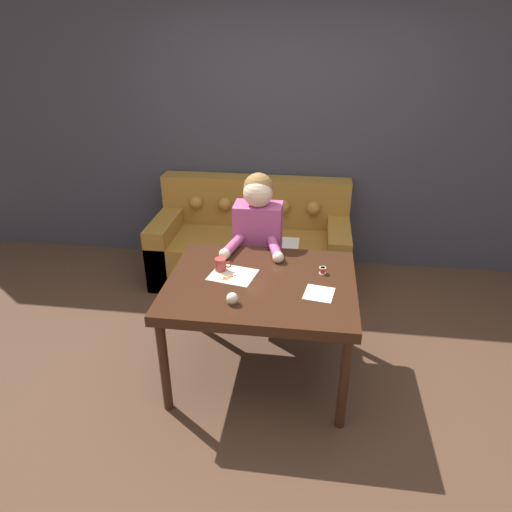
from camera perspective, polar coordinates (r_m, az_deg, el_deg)
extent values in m
plane|color=#4C3323|center=(3.31, 1.35, -14.96)|extent=(16.00, 16.00, 0.00)
cube|color=#383842|center=(4.42, 4.39, 15.08)|extent=(8.00, 0.06, 2.60)
cube|color=#381E11|center=(2.95, 0.65, -3.69)|extent=(1.21, 0.98, 0.07)
cylinder|color=#381E11|center=(2.94, -11.39, -13.42)|extent=(0.06, 0.06, 0.67)
cylinder|color=#381E11|center=(2.82, 10.92, -15.38)|extent=(0.06, 0.06, 0.67)
cylinder|color=#381E11|center=(3.60, -7.19, -4.65)|extent=(0.06, 0.06, 0.67)
cylinder|color=#381E11|center=(3.50, 10.42, -5.87)|extent=(0.06, 0.06, 0.67)
cube|color=olive|center=(4.37, -0.61, -0.09)|extent=(1.81, 0.85, 0.44)
cube|color=olive|center=(4.47, -0.06, 6.94)|extent=(1.81, 0.22, 0.47)
cube|color=olive|center=(4.51, -10.78, 1.44)|extent=(0.20, 0.85, 0.60)
cube|color=olive|center=(4.30, 10.04, 0.20)|extent=(0.20, 0.85, 0.60)
sphere|color=olive|center=(4.46, -7.52, 6.64)|extent=(0.13, 0.13, 0.13)
sphere|color=olive|center=(4.39, -3.95, 6.51)|extent=(0.13, 0.13, 0.13)
sphere|color=olive|center=(4.35, -0.29, 6.35)|extent=(0.13, 0.13, 0.13)
sphere|color=olive|center=(4.32, 3.43, 6.16)|extent=(0.13, 0.13, 0.13)
sphere|color=olive|center=(4.31, 7.18, 5.94)|extent=(0.13, 0.13, 0.13)
cube|color=white|center=(4.14, 3.38, 1.71)|extent=(0.29, 0.24, 0.00)
cylinder|color=#33281E|center=(3.77, 0.25, -4.65)|extent=(0.28, 0.28, 0.46)
cube|color=#B24C84|center=(3.53, 0.27, 2.32)|extent=(0.36, 0.22, 0.55)
sphere|color=beige|center=(3.37, 0.23, 7.92)|extent=(0.22, 0.22, 0.22)
sphere|color=olive|center=(3.39, 0.30, 8.52)|extent=(0.22, 0.22, 0.22)
cylinder|color=#B24C84|center=(3.31, -2.94, 1.29)|extent=(0.13, 0.29, 0.07)
sphere|color=beige|center=(3.19, -3.95, 0.24)|extent=(0.08, 0.08, 0.08)
cylinder|color=#B24C84|center=(3.27, 2.36, 0.97)|extent=(0.14, 0.29, 0.07)
sphere|color=beige|center=(3.15, 2.79, -0.17)|extent=(0.08, 0.08, 0.08)
cube|color=beige|center=(3.00, -2.91, -2.37)|extent=(0.33, 0.30, 0.00)
cube|color=beige|center=(2.82, 7.88, -4.67)|extent=(0.20, 0.21, 0.00)
cube|color=silver|center=(3.02, -1.95, -2.13)|extent=(0.08, 0.10, 0.00)
cube|color=#D1511E|center=(2.96, -3.33, -2.76)|extent=(0.06, 0.07, 0.00)
torus|color=#D1511E|center=(2.94, -3.89, -3.01)|extent=(0.04, 0.04, 0.01)
cube|color=silver|center=(3.00, -1.74, -2.29)|extent=(0.11, 0.07, 0.00)
cube|color=#D1511E|center=(2.97, -3.47, -2.65)|extent=(0.07, 0.05, 0.00)
torus|color=#D1511E|center=(2.96, -4.16, -2.79)|extent=(0.04, 0.04, 0.01)
cylinder|color=silver|center=(2.98, -2.78, -2.51)|extent=(0.01, 0.01, 0.01)
cylinder|color=#9E3833|center=(3.04, -4.45, -1.08)|extent=(0.08, 0.08, 0.09)
torus|color=#9E3833|center=(3.03, -3.53, -1.07)|extent=(0.05, 0.01, 0.05)
cylinder|color=red|center=(3.04, 8.32, -1.79)|extent=(0.03, 0.03, 0.04)
cylinder|color=beige|center=(3.03, 8.35, -1.45)|extent=(0.04, 0.04, 0.00)
cylinder|color=beige|center=(3.05, 8.29, -2.13)|extent=(0.04, 0.04, 0.00)
cylinder|color=#4C3828|center=(2.71, -2.98, -5.85)|extent=(0.06, 0.06, 0.01)
sphere|color=beige|center=(2.69, -2.99, -5.30)|extent=(0.07, 0.07, 0.07)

